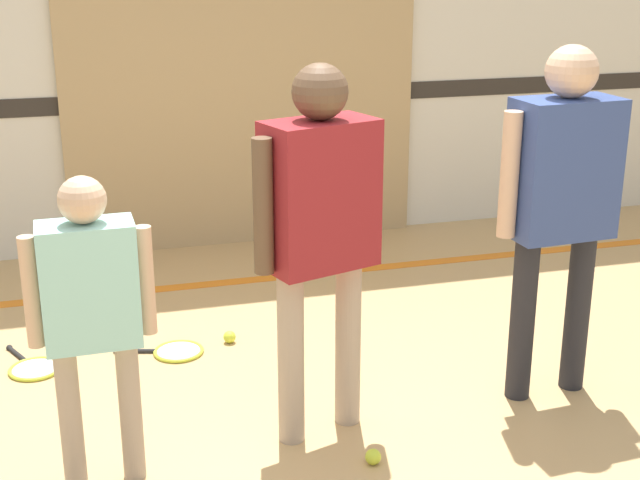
% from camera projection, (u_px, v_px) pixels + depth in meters
% --- Properties ---
extents(ground_plane, '(16.00, 16.00, 0.00)m').
position_uv_depth(ground_plane, '(290.00, 456.00, 3.70)').
color(ground_plane, tan).
extents(wall_back, '(16.00, 0.07, 3.20)m').
position_uv_depth(wall_back, '(181.00, 13.00, 5.86)').
color(wall_back, silver).
rests_on(wall_back, ground_plane).
extents(wall_panel, '(2.44, 0.05, 1.97)m').
position_uv_depth(wall_panel, '(243.00, 104.00, 6.10)').
color(wall_panel, tan).
rests_on(wall_panel, ground_plane).
extents(floor_stripe, '(14.40, 0.10, 0.01)m').
position_uv_depth(floor_stripe, '(211.00, 284.00, 5.58)').
color(floor_stripe, orange).
rests_on(floor_stripe, ground_plane).
extents(person_instructor, '(0.58, 0.37, 1.59)m').
position_uv_depth(person_instructor, '(320.00, 214.00, 3.60)').
color(person_instructor, tan).
rests_on(person_instructor, ground_plane).
extents(person_student_left, '(0.47, 0.20, 1.25)m').
position_uv_depth(person_student_left, '(91.00, 301.00, 3.29)').
color(person_student_left, tan).
rests_on(person_student_left, ground_plane).
extents(person_student_right, '(0.62, 0.28, 1.63)m').
position_uv_depth(person_student_right, '(562.00, 187.00, 3.93)').
color(person_student_right, '#232328').
rests_on(person_student_right, ground_plane).
extents(racket_spare_on_floor, '(0.49, 0.32, 0.03)m').
position_uv_depth(racket_spare_on_floor, '(175.00, 351.00, 4.64)').
color(racket_spare_on_floor, '#C6D838').
rests_on(racket_spare_on_floor, ground_plane).
extents(racket_second_spare, '(0.35, 0.48, 0.03)m').
position_uv_depth(racket_second_spare, '(33.00, 367.00, 4.46)').
color(racket_second_spare, '#C6D838').
rests_on(racket_second_spare, ground_plane).
extents(tennis_ball_near_instructor, '(0.07, 0.07, 0.07)m').
position_uv_depth(tennis_ball_near_instructor, '(373.00, 457.00, 3.64)').
color(tennis_ball_near_instructor, '#CCE038').
rests_on(tennis_ball_near_instructor, ground_plane).
extents(tennis_ball_by_spare_racket, '(0.07, 0.07, 0.07)m').
position_uv_depth(tennis_ball_by_spare_racket, '(230.00, 337.00, 4.75)').
color(tennis_ball_by_spare_racket, '#CCE038').
rests_on(tennis_ball_by_spare_racket, ground_plane).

